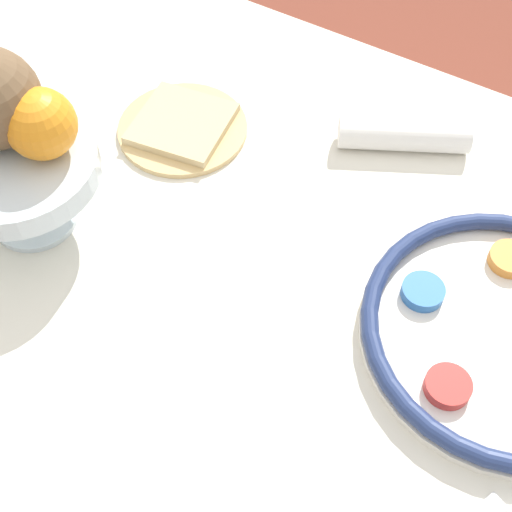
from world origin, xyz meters
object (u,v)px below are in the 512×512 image
(fruit_stand, at_px, (17,172))
(napkin_roll, at_px, (404,135))
(seder_plate, at_px, (507,332))
(bread_plate, at_px, (182,126))
(orange_fruit, at_px, (41,124))

(fruit_stand, distance_m, napkin_roll, 0.49)
(seder_plate, height_order, napkin_roll, napkin_roll)
(seder_plate, relative_size, fruit_stand, 1.67)
(bread_plate, bearing_deg, seder_plate, 170.23)
(fruit_stand, relative_size, napkin_roll, 1.12)
(orange_fruit, height_order, bread_plate, orange_fruit)
(seder_plate, relative_size, napkin_roll, 1.86)
(seder_plate, bearing_deg, fruit_stand, 13.98)
(fruit_stand, xyz_separation_m, napkin_roll, (-0.34, -0.35, -0.07))
(orange_fruit, xyz_separation_m, bread_plate, (-0.04, -0.19, -0.14))
(seder_plate, height_order, bread_plate, seder_plate)
(napkin_roll, bearing_deg, orange_fruit, 45.96)
(orange_fruit, xyz_separation_m, napkin_roll, (-0.31, -0.32, -0.13))
(seder_plate, bearing_deg, orange_fruit, 11.51)
(bread_plate, bearing_deg, napkin_roll, -154.61)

